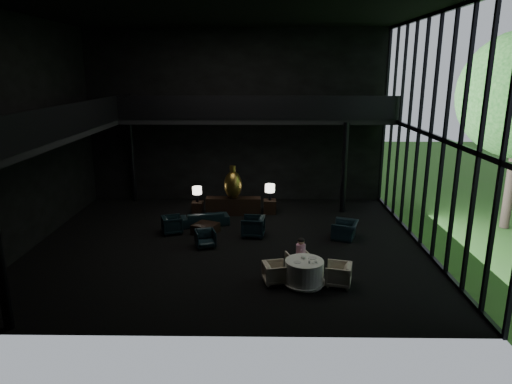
{
  "coord_description": "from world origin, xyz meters",
  "views": [
    {
      "loc": [
        1.22,
        -15.59,
        6.14
      ],
      "look_at": [
        0.98,
        0.5,
        1.83
      ],
      "focal_mm": 32.0,
      "sensor_mm": 36.0,
      "label": 1
    }
  ],
  "objects_px": {
    "table_lamp_right": "(270,189)",
    "window_armchair": "(345,228)",
    "bronze_urn": "(233,185)",
    "coffee_table": "(206,229)",
    "table_lamp_left": "(197,191)",
    "sofa": "(205,217)",
    "lounge_armchair_east": "(253,225)",
    "side_table_left": "(198,208)",
    "lounge_armchair_south": "(205,239)",
    "console": "(233,206)",
    "dining_chair_east": "(338,274)",
    "side_table_right": "(270,207)",
    "lounge_armchair_west": "(172,224)",
    "dining_chair_west": "(275,273)",
    "child": "(301,248)",
    "dining_chair_north": "(298,262)",
    "dining_table": "(304,274)"
  },
  "relations": [
    {
      "from": "console",
      "to": "lounge_armchair_south",
      "type": "height_order",
      "value": "console"
    },
    {
      "from": "lounge_armchair_east",
      "to": "lounge_armchair_south",
      "type": "height_order",
      "value": "lounge_armchair_east"
    },
    {
      "from": "side_table_right",
      "to": "bronze_urn",
      "type": "bearing_deg",
      "value": -170.12
    },
    {
      "from": "sofa",
      "to": "dining_chair_north",
      "type": "distance_m",
      "value": 5.64
    },
    {
      "from": "bronze_urn",
      "to": "lounge_armchair_west",
      "type": "distance_m",
      "value": 3.38
    },
    {
      "from": "table_lamp_right",
      "to": "sofa",
      "type": "distance_m",
      "value": 3.23
    },
    {
      "from": "side_table_right",
      "to": "dining_table",
      "type": "bearing_deg",
      "value": -82.49
    },
    {
      "from": "table_lamp_left",
      "to": "sofa",
      "type": "relative_size",
      "value": 0.38
    },
    {
      "from": "lounge_armchair_west",
      "to": "lounge_armchair_south",
      "type": "relative_size",
      "value": 1.16
    },
    {
      "from": "lounge_armchair_east",
      "to": "lounge_armchair_south",
      "type": "distance_m",
      "value": 2.03
    },
    {
      "from": "dining_chair_west",
      "to": "child",
      "type": "bearing_deg",
      "value": -55.8
    },
    {
      "from": "table_lamp_left",
      "to": "coffee_table",
      "type": "height_order",
      "value": "table_lamp_left"
    },
    {
      "from": "dining_table",
      "to": "child",
      "type": "distance_m",
      "value": 1.05
    },
    {
      "from": "sofa",
      "to": "child",
      "type": "relative_size",
      "value": 2.78
    },
    {
      "from": "table_lamp_right",
      "to": "lounge_armchair_south",
      "type": "height_order",
      "value": "table_lamp_right"
    },
    {
      "from": "table_lamp_left",
      "to": "lounge_armchair_east",
      "type": "distance_m",
      "value": 3.87
    },
    {
      "from": "side_table_left",
      "to": "coffee_table",
      "type": "xyz_separation_m",
      "value": [
        0.67,
        -2.56,
        -0.07
      ]
    },
    {
      "from": "bronze_urn",
      "to": "child",
      "type": "xyz_separation_m",
      "value": [
        2.48,
        -5.7,
        -0.6
      ]
    },
    {
      "from": "sofa",
      "to": "lounge_armchair_east",
      "type": "bearing_deg",
      "value": 131.82
    },
    {
      "from": "sofa",
      "to": "child",
      "type": "bearing_deg",
      "value": 113.9
    },
    {
      "from": "table_lamp_right",
      "to": "window_armchair",
      "type": "xyz_separation_m",
      "value": [
        2.79,
        -3.1,
        -0.7
      ]
    },
    {
      "from": "table_lamp_left",
      "to": "child",
      "type": "xyz_separation_m",
      "value": [
        4.08,
        -5.95,
        -0.24
      ]
    },
    {
      "from": "side_table_left",
      "to": "lounge_armchair_south",
      "type": "height_order",
      "value": "lounge_armchair_south"
    },
    {
      "from": "side_table_right",
      "to": "dining_chair_west",
      "type": "height_order",
      "value": "dining_chair_west"
    },
    {
      "from": "lounge_armchair_south",
      "to": "dining_chair_north",
      "type": "relative_size",
      "value": 1.02
    },
    {
      "from": "console",
      "to": "child",
      "type": "height_order",
      "value": "child"
    },
    {
      "from": "coffee_table",
      "to": "dining_chair_east",
      "type": "distance_m",
      "value": 6.23
    },
    {
      "from": "side_table_left",
      "to": "console",
      "type": "bearing_deg",
      "value": -5.08
    },
    {
      "from": "lounge_armchair_south",
      "to": "window_armchair",
      "type": "relative_size",
      "value": 0.67
    },
    {
      "from": "console",
      "to": "table_lamp_left",
      "type": "height_order",
      "value": "table_lamp_left"
    },
    {
      "from": "bronze_urn",
      "to": "coffee_table",
      "type": "relative_size",
      "value": 1.69
    },
    {
      "from": "sofa",
      "to": "lounge_armchair_west",
      "type": "xyz_separation_m",
      "value": [
        -1.15,
        -0.99,
        0.02
      ]
    },
    {
      "from": "console",
      "to": "dining_chair_east",
      "type": "distance_m",
      "value": 7.63
    },
    {
      "from": "console",
      "to": "coffee_table",
      "type": "xyz_separation_m",
      "value": [
        -0.93,
        -2.42,
        -0.19
      ]
    },
    {
      "from": "side_table_right",
      "to": "dining_chair_west",
      "type": "xyz_separation_m",
      "value": [
        0.07,
        -6.84,
        0.01
      ]
    },
    {
      "from": "bronze_urn",
      "to": "lounge_armchair_south",
      "type": "relative_size",
      "value": 2.27
    },
    {
      "from": "child",
      "to": "dining_table",
      "type": "bearing_deg",
      "value": 91.88
    },
    {
      "from": "bronze_urn",
      "to": "table_lamp_left",
      "type": "bearing_deg",
      "value": 171.05
    },
    {
      "from": "window_armchair",
      "to": "dining_chair_west",
      "type": "distance_m",
      "value": 4.63
    },
    {
      "from": "lounge_armchair_east",
      "to": "dining_chair_east",
      "type": "height_order",
      "value": "lounge_armchair_east"
    },
    {
      "from": "table_lamp_left",
      "to": "dining_chair_east",
      "type": "xyz_separation_m",
      "value": [
        5.11,
        -6.95,
        -0.66
      ]
    },
    {
      "from": "console",
      "to": "bronze_urn",
      "type": "xyz_separation_m",
      "value": [
        -0.0,
        -0.08,
        0.99
      ]
    },
    {
      "from": "sofa",
      "to": "dining_chair_west",
      "type": "xyz_separation_m",
      "value": [
        2.74,
        -5.21,
        -0.04
      ]
    },
    {
      "from": "lounge_armchair_south",
      "to": "lounge_armchair_west",
      "type": "bearing_deg",
      "value": 118.7
    },
    {
      "from": "table_lamp_left",
      "to": "dining_chair_north",
      "type": "height_order",
      "value": "table_lamp_left"
    },
    {
      "from": "lounge_armchair_east",
      "to": "coffee_table",
      "type": "distance_m",
      "value": 1.9
    },
    {
      "from": "table_lamp_left",
      "to": "lounge_armchair_west",
      "type": "bearing_deg",
      "value": -103.55
    },
    {
      "from": "bronze_urn",
      "to": "window_armchair",
      "type": "bearing_deg",
      "value": -32.68
    },
    {
      "from": "bronze_urn",
      "to": "coffee_table",
      "type": "bearing_deg",
      "value": -111.82
    },
    {
      "from": "console",
      "to": "side_table_left",
      "type": "xyz_separation_m",
      "value": [
        -1.6,
        0.14,
        -0.12
      ]
    }
  ]
}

